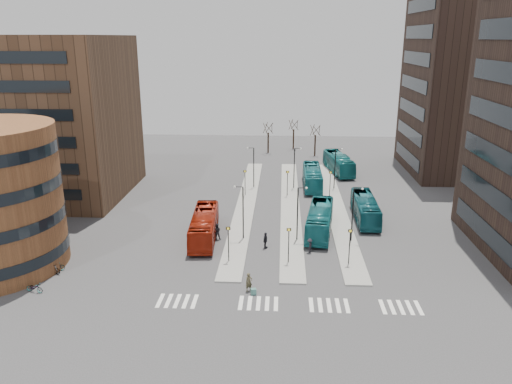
# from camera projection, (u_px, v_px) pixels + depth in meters

# --- Properties ---
(ground) EXTENTS (160.00, 160.00, 0.00)m
(ground) POSITION_uv_depth(u_px,v_px,m) (269.00, 330.00, 38.69)
(ground) COLOR #323235
(ground) RESTS_ON ground
(island_left) EXTENTS (2.50, 45.00, 0.15)m
(island_left) POSITION_uv_depth(u_px,v_px,m) (246.00, 204.00, 67.48)
(island_left) COLOR gray
(island_left) RESTS_ON ground
(island_mid) EXTENTS (2.50, 45.00, 0.15)m
(island_mid) POSITION_uv_depth(u_px,v_px,m) (290.00, 205.00, 67.16)
(island_mid) COLOR gray
(island_mid) RESTS_ON ground
(island_right) EXTENTS (2.50, 45.00, 0.15)m
(island_right) POSITION_uv_depth(u_px,v_px,m) (335.00, 206.00, 66.85)
(island_right) COLOR gray
(island_right) RESTS_ON ground
(suitcase) EXTENTS (0.54, 0.48, 0.57)m
(suitcase) POSITION_uv_depth(u_px,v_px,m) (253.00, 292.00, 43.92)
(suitcase) COLOR navy
(suitcase) RESTS_ON ground
(red_bus) EXTENTS (3.31, 11.19, 3.08)m
(red_bus) POSITION_uv_depth(u_px,v_px,m) (204.00, 226.00, 55.81)
(red_bus) COLOR maroon
(red_bus) RESTS_ON ground
(teal_bus_a) EXTENTS (4.02, 11.26, 3.07)m
(teal_bus_a) POSITION_uv_depth(u_px,v_px,m) (320.00, 220.00, 57.69)
(teal_bus_a) COLOR #145F66
(teal_bus_a) RESTS_ON ground
(teal_bus_b) EXTENTS (2.60, 10.88, 3.03)m
(teal_bus_b) POSITION_uv_depth(u_px,v_px,m) (312.00, 177.00, 75.32)
(teal_bus_b) COLOR #166970
(teal_bus_b) RESTS_ON ground
(teal_bus_c) EXTENTS (2.58, 10.52, 2.92)m
(teal_bus_c) POSITION_uv_depth(u_px,v_px,m) (365.00, 208.00, 61.71)
(teal_bus_c) COLOR #124F5A
(teal_bus_c) RESTS_ON ground
(teal_bus_d) EXTENTS (4.50, 11.50, 3.12)m
(teal_bus_d) POSITION_uv_depth(u_px,v_px,m) (339.00, 163.00, 83.34)
(teal_bus_d) COLOR #146367
(teal_bus_d) RESTS_ON ground
(traveller) EXTENTS (0.75, 0.64, 1.74)m
(traveller) POSITION_uv_depth(u_px,v_px,m) (249.00, 282.00, 44.35)
(traveller) COLOR #453E29
(traveller) RESTS_ON ground
(commuter_a) EXTENTS (1.02, 0.86, 1.89)m
(commuter_a) POSITION_uv_depth(u_px,v_px,m) (217.00, 232.00, 55.71)
(commuter_a) COLOR black
(commuter_a) RESTS_ON ground
(commuter_b) EXTENTS (0.75, 1.13, 1.78)m
(commuter_b) POSITION_uv_depth(u_px,v_px,m) (265.00, 240.00, 53.46)
(commuter_b) COLOR black
(commuter_b) RESTS_ON ground
(commuter_c) EXTENTS (0.74, 1.08, 1.54)m
(commuter_c) POSITION_uv_depth(u_px,v_px,m) (310.00, 246.00, 52.41)
(commuter_c) COLOR black
(commuter_c) RESTS_ON ground
(bicycle_near) EXTENTS (1.74, 0.92, 0.87)m
(bicycle_near) POSITION_uv_depth(u_px,v_px,m) (34.00, 288.00, 44.30)
(bicycle_near) COLOR gray
(bicycle_near) RESTS_ON ground
(bicycle_mid) EXTENTS (1.82, 0.99, 1.05)m
(bicycle_mid) POSITION_uv_depth(u_px,v_px,m) (52.00, 269.00, 47.74)
(bicycle_mid) COLOR gray
(bicycle_mid) RESTS_ON ground
(bicycle_far) EXTENTS (1.87, 1.26, 0.93)m
(bicycle_far) POSITION_uv_depth(u_px,v_px,m) (55.00, 267.00, 48.24)
(bicycle_far) COLOR gray
(bicycle_far) RESTS_ON ground
(crosswalk_stripes) EXTENTS (22.35, 2.40, 0.01)m
(crosswalk_stripes) POSITION_uv_depth(u_px,v_px,m) (291.00, 304.00, 42.41)
(crosswalk_stripes) COLOR silver
(crosswalk_stripes) RESTS_ON ground
(office_block) EXTENTS (25.00, 20.12, 22.00)m
(office_block) POSITION_uv_depth(u_px,v_px,m) (33.00, 117.00, 69.59)
(office_block) COLOR #4D3423
(office_block) RESTS_ON ground
(tower_far) EXTENTS (20.12, 20.00, 30.00)m
(tower_far) POSITION_uv_depth(u_px,v_px,m) (477.00, 81.00, 80.24)
(tower_far) COLOR black
(tower_far) RESTS_ON ground
(sign_poles) EXTENTS (12.45, 22.12, 3.65)m
(sign_poles) POSITION_uv_depth(u_px,v_px,m) (288.00, 205.00, 59.82)
(sign_poles) COLOR black
(sign_poles) RESTS_ON ground
(lamp_posts) EXTENTS (14.04, 20.24, 6.12)m
(lamp_posts) POSITION_uv_depth(u_px,v_px,m) (296.00, 185.00, 64.18)
(lamp_posts) COLOR black
(lamp_posts) RESTS_ON ground
(bare_trees) EXTENTS (10.97, 8.14, 5.90)m
(bare_trees) POSITION_uv_depth(u_px,v_px,m) (292.00, 139.00, 97.49)
(bare_trees) COLOR black
(bare_trees) RESTS_ON ground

